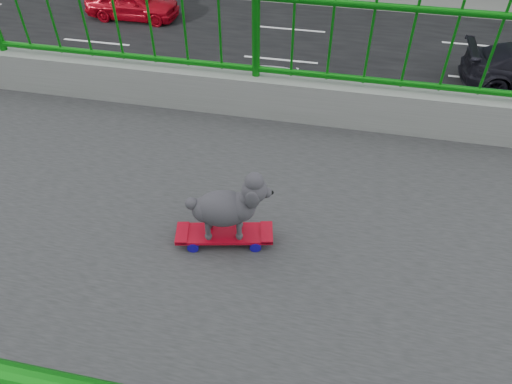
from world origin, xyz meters
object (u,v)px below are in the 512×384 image
object	(u,v)px
car_1	(87,126)
car_4	(132,3)
skateboard	(225,235)
car_2	(282,92)
poodle	(227,206)

from	to	relation	value
car_1	car_4	distance (m)	9.92
skateboard	car_2	size ratio (longest dim) A/B	0.11
poodle	car_1	world-z (taller)	poodle
poodle	car_2	size ratio (longest dim) A/B	0.09
poodle	car_1	xyz separation A→B (m)	(-9.12, -7.01, -6.59)
car_4	car_2	bearing A→B (deg)	-128.54
car_2	car_4	size ratio (longest dim) A/B	1.15
car_1	car_2	xyz separation A→B (m)	(-3.20, 5.52, 0.00)
skateboard	car_2	xyz separation A→B (m)	(-12.32, -1.47, -6.37)
car_2	car_4	bearing A→B (deg)	51.46
poodle	car_1	bearing A→B (deg)	-154.60
skateboard	poodle	bearing A→B (deg)	90.00
poodle	car_2	bearing A→B (deg)	174.76
poodle	car_4	bearing A→B (deg)	-165.18
skateboard	car_2	distance (m)	13.95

